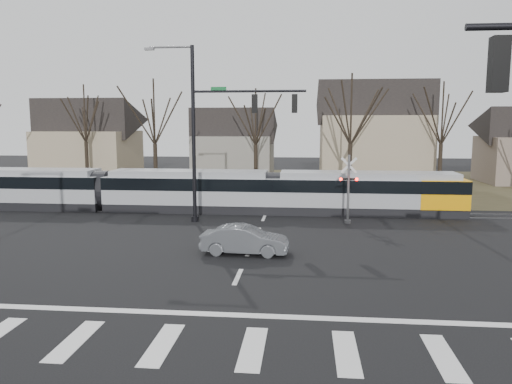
{
  "coord_description": "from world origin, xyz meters",
  "views": [
    {
      "loc": [
        2.49,
        -16.18,
        5.78
      ],
      "look_at": [
        0.0,
        9.0,
        2.3
      ],
      "focal_mm": 35.0,
      "sensor_mm": 36.0,
      "label": 1
    }
  ],
  "objects": [
    {
      "name": "ground",
      "position": [
        0.0,
        0.0,
        0.0
      ],
      "size": [
        140.0,
        140.0,
        0.0
      ],
      "primitive_type": "plane",
      "color": "black"
    },
    {
      "name": "grass_verge",
      "position": [
        0.0,
        32.0,
        0.01
      ],
      "size": [
        140.0,
        28.0,
        0.01
      ],
      "primitive_type": "cube",
      "color": "#38331E",
      "rests_on": "ground"
    },
    {
      "name": "crosswalk",
      "position": [
        0.0,
        -4.0,
        0.01
      ],
      "size": [
        27.0,
        2.6,
        0.01
      ],
      "color": "silver",
      "rests_on": "ground"
    },
    {
      "name": "stop_line",
      "position": [
        0.0,
        -1.8,
        0.01
      ],
      "size": [
        28.0,
        0.35,
        0.01
      ],
      "primitive_type": "cube",
      "color": "silver",
      "rests_on": "ground"
    },
    {
      "name": "lane_dashes",
      "position": [
        0.0,
        16.0,
        0.01
      ],
      "size": [
        0.18,
        30.0,
        0.01
      ],
      "color": "silver",
      "rests_on": "ground"
    },
    {
      "name": "rail_pair",
      "position": [
        0.0,
        15.8,
        0.03
      ],
      "size": [
        90.0,
        1.52,
        0.06
      ],
      "color": "#59595E",
      "rests_on": "ground"
    },
    {
      "name": "tram",
      "position": [
        -5.27,
        16.0,
        1.48
      ],
      "size": [
        35.71,
        2.65,
        2.71
      ],
      "color": "gray",
      "rests_on": "ground"
    },
    {
      "name": "sedan",
      "position": [
        -0.14,
        5.37,
        0.64
      ],
      "size": [
        1.74,
        4.02,
        1.28
      ],
      "primitive_type": "imported",
      "rotation": [
        0.0,
        0.0,
        1.52
      ],
      "color": "#505357",
      "rests_on": "ground"
    },
    {
      "name": "signal_pole_far",
      "position": [
        -2.41,
        12.5,
        5.7
      ],
      "size": [
        9.28,
        0.44,
        10.2
      ],
      "color": "black",
      "rests_on": "ground"
    },
    {
      "name": "rail_crossing_signal",
      "position": [
        5.0,
        12.79,
        1.89
      ],
      "size": [
        1.08,
        0.36,
        4.0
      ],
      "color": "#59595B",
      "rests_on": "ground"
    },
    {
      "name": "tree_row",
      "position": [
        2.0,
        26.0,
        5.0
      ],
      "size": [
        59.2,
        7.2,
        10.0
      ],
      "color": "black",
      "rests_on": "ground"
    },
    {
      "name": "house_a",
      "position": [
        -20.0,
        34.0,
        4.46
      ],
      "size": [
        9.72,
        8.64,
        8.6
      ],
      "color": "gray",
      "rests_on": "ground"
    },
    {
      "name": "house_b",
      "position": [
        -5.0,
        36.0,
        3.97
      ],
      "size": [
        8.64,
        7.56,
        7.65
      ],
      "color": "slate",
      "rests_on": "ground"
    },
    {
      "name": "house_c",
      "position": [
        9.0,
        33.0,
        5.23
      ],
      "size": [
        10.8,
        8.64,
        10.1
      ],
      "color": "gray",
      "rests_on": "ground"
    }
  ]
}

